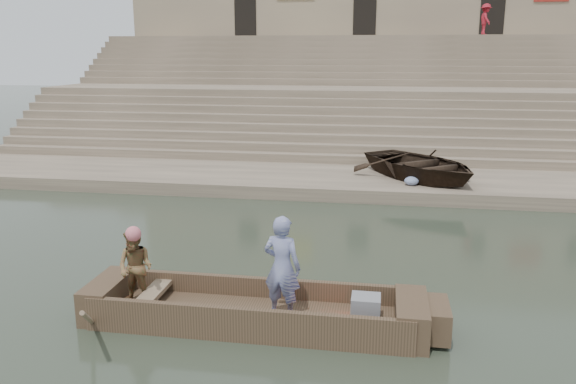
% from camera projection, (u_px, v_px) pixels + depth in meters
% --- Properties ---
extents(ground, '(120.00, 120.00, 0.00)m').
position_uv_depth(ground, '(414.00, 286.00, 11.04)').
color(ground, '#263125').
rests_on(ground, ground).
extents(lower_landing, '(32.00, 4.00, 0.40)m').
position_uv_depth(lower_landing, '(403.00, 184.00, 18.66)').
color(lower_landing, gray).
rests_on(lower_landing, ground).
extents(mid_landing, '(32.00, 3.00, 2.80)m').
position_uv_depth(mid_landing, '(399.00, 120.00, 25.55)').
color(mid_landing, gray).
rests_on(mid_landing, ground).
extents(upper_landing, '(32.00, 3.00, 5.20)m').
position_uv_depth(upper_landing, '(398.00, 84.00, 31.98)').
color(upper_landing, gray).
rests_on(upper_landing, ground).
extents(ghat_steps, '(32.00, 11.00, 5.20)m').
position_uv_depth(ghat_steps, '(399.00, 108.00, 27.08)').
color(ghat_steps, gray).
rests_on(ghat_steps, ground).
extents(building_wall, '(32.00, 5.07, 11.20)m').
position_uv_depth(building_wall, '(399.00, 31.00, 35.09)').
color(building_wall, tan).
rests_on(building_wall, ground).
extents(main_rowboat, '(5.00, 1.30, 0.22)m').
position_uv_depth(main_rowboat, '(253.00, 317.00, 9.50)').
color(main_rowboat, brown).
rests_on(main_rowboat, ground).
extents(rowboat_trim, '(6.04, 2.63, 1.97)m').
position_uv_depth(rowboat_trim, '(265.00, 308.00, 9.41)').
color(rowboat_trim, brown).
rests_on(rowboat_trim, ground).
extents(standing_man, '(0.70, 0.54, 1.70)m').
position_uv_depth(standing_man, '(282.00, 267.00, 9.08)').
color(standing_man, navy).
rests_on(standing_man, main_rowboat).
extents(rowing_man, '(0.70, 0.59, 1.30)m').
position_uv_depth(rowing_man, '(135.00, 268.00, 9.60)').
color(rowing_man, '#287938').
rests_on(rowing_man, main_rowboat).
extents(television, '(0.46, 0.42, 0.40)m').
position_uv_depth(television, '(365.00, 308.00, 9.13)').
color(television, gray).
rests_on(television, main_rowboat).
extents(beached_rowboat, '(5.26, 5.47, 0.92)m').
position_uv_depth(beached_rowboat, '(421.00, 165.00, 18.38)').
color(beached_rowboat, '#2D2116').
rests_on(beached_rowboat, lower_landing).
extents(pedestrian, '(0.75, 1.10, 1.57)m').
position_uv_depth(pedestrian, '(485.00, 19.00, 29.62)').
color(pedestrian, maroon).
rests_on(pedestrian, upper_landing).
extents(cloth_bundles, '(7.31, 1.94, 0.26)m').
position_uv_depth(cloth_bundles, '(533.00, 180.00, 17.69)').
color(cloth_bundles, '#3F5999').
rests_on(cloth_bundles, lower_landing).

